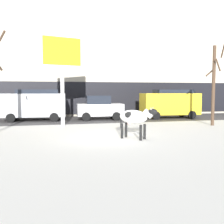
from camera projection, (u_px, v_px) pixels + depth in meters
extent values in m
plane|color=silver|center=(109.00, 138.00, 12.46)|extent=(120.00, 120.00, 0.00)
cube|color=#423F3F|center=(85.00, 119.00, 20.53)|extent=(60.00, 5.60, 0.01)
cube|color=#BCB29E|center=(77.00, 47.00, 25.56)|extent=(44.00, 6.00, 13.00)
cube|color=black|center=(81.00, 98.00, 22.99)|extent=(43.12, 0.10, 2.80)
ellipsoid|color=silver|center=(133.00, 117.00, 12.17)|extent=(1.40, 1.43, 0.64)
ellipsoid|color=black|center=(130.00, 116.00, 12.09)|extent=(0.59, 0.60, 0.40)
cylinder|color=black|center=(145.00, 132.00, 12.12)|extent=(0.12, 0.12, 0.70)
cylinder|color=black|center=(141.00, 133.00, 11.80)|extent=(0.12, 0.12, 0.70)
cylinder|color=black|center=(126.00, 130.00, 12.66)|extent=(0.12, 0.12, 0.70)
cylinder|color=black|center=(122.00, 131.00, 12.33)|extent=(0.12, 0.12, 0.70)
cylinder|color=silver|center=(148.00, 114.00, 11.75)|extent=(0.52, 0.52, 0.44)
ellipsoid|color=black|center=(153.00, 112.00, 11.62)|extent=(0.48, 0.48, 0.28)
cone|color=beige|center=(153.00, 108.00, 11.72)|extent=(0.12, 0.12, 0.15)
cone|color=beige|center=(151.00, 108.00, 11.54)|extent=(0.12, 0.12, 0.15)
cylinder|color=black|center=(121.00, 121.00, 12.55)|extent=(0.06, 0.06, 0.60)
ellipsoid|color=beige|center=(130.00, 123.00, 12.29)|extent=(0.37, 0.37, 0.20)
cylinder|color=silver|center=(63.00, 96.00, 16.48)|extent=(0.24, 0.24, 3.80)
cube|color=silver|center=(62.00, 51.00, 16.26)|extent=(2.49, 0.81, 1.82)
cube|color=yellow|center=(62.00, 51.00, 16.24)|extent=(2.37, 0.74, 1.70)
cube|color=#B7BABF|center=(34.00, 105.00, 19.68)|extent=(4.70, 2.16, 1.70)
cube|color=#1E232D|center=(38.00, 92.00, 19.65)|extent=(3.09, 1.84, 0.30)
cylinder|color=black|center=(55.00, 115.00, 20.94)|extent=(0.65, 0.26, 0.64)
cylinder|color=black|center=(54.00, 117.00, 19.08)|extent=(0.65, 0.26, 0.64)
cylinder|color=black|center=(16.00, 115.00, 20.42)|extent=(0.65, 0.26, 0.64)
cylinder|color=black|center=(11.00, 118.00, 18.55)|extent=(0.65, 0.26, 0.64)
cube|color=white|center=(100.00, 110.00, 20.45)|extent=(3.59, 1.90, 0.90)
cube|color=#1E232D|center=(98.00, 100.00, 20.36)|extent=(1.88, 1.60, 0.64)
cylinder|color=black|center=(112.00, 114.00, 21.52)|extent=(0.65, 0.26, 0.64)
cylinder|color=black|center=(116.00, 116.00, 19.85)|extent=(0.65, 0.26, 0.64)
cylinder|color=black|center=(84.00, 115.00, 21.12)|extent=(0.65, 0.26, 0.64)
cylinder|color=black|center=(86.00, 117.00, 19.45)|extent=(0.65, 0.26, 0.64)
cube|color=gold|center=(170.00, 104.00, 21.49)|extent=(4.70, 2.16, 1.70)
cube|color=#1E232D|center=(173.00, 92.00, 21.46)|extent=(3.09, 1.84, 0.30)
cylinder|color=black|center=(182.00, 113.00, 22.75)|extent=(0.65, 0.26, 0.64)
cylinder|color=black|center=(192.00, 115.00, 20.89)|extent=(0.65, 0.26, 0.64)
cylinder|color=black|center=(148.00, 113.00, 22.23)|extent=(0.65, 0.26, 0.64)
cylinder|color=black|center=(156.00, 116.00, 20.36)|extent=(0.65, 0.26, 0.64)
cylinder|color=#282833|center=(178.00, 109.00, 25.74)|extent=(0.24, 0.24, 0.88)
cube|color=#386B42|center=(178.00, 101.00, 25.68)|extent=(0.36, 0.22, 0.64)
sphere|color=tan|center=(178.00, 97.00, 25.65)|extent=(0.20, 0.20, 0.20)
cylinder|color=#4C3828|center=(214.00, 86.00, 16.82)|extent=(0.21, 0.21, 5.07)
cylinder|color=#4C3828|center=(210.00, 72.00, 17.05)|extent=(0.72, 0.19, 0.55)
cylinder|color=#4C3828|center=(218.00, 65.00, 16.51)|extent=(0.59, 0.36, 0.77)
cylinder|color=#4C3828|center=(224.00, 48.00, 16.54)|extent=(0.53, 1.07, 1.08)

